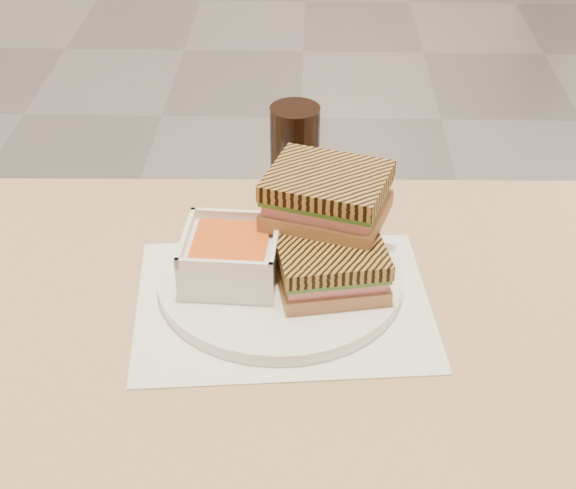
{
  "coord_description": "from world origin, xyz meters",
  "views": [
    {
      "loc": [
        0.03,
        -2.79,
        1.36
      ],
      "look_at": [
        0.01,
        -2.0,
        0.82
      ],
      "focal_mm": 53.64,
      "sensor_mm": 36.0,
      "label": 1
    }
  ],
  "objects_px": {
    "main_table": "(331,417)",
    "cola_glass": "(295,156)",
    "plate": "(280,279)",
    "panini_lower": "(331,266)",
    "soup_bowl": "(231,258)"
  },
  "relations": [
    {
      "from": "plate",
      "to": "soup_bowl",
      "type": "relative_size",
      "value": 2.51
    },
    {
      "from": "soup_bowl",
      "to": "panini_lower",
      "type": "distance_m",
      "value": 0.12
    },
    {
      "from": "soup_bowl",
      "to": "cola_glass",
      "type": "relative_size",
      "value": 0.82
    },
    {
      "from": "main_table",
      "to": "plate",
      "type": "xyz_separation_m",
      "value": [
        -0.06,
        0.1,
        0.12
      ]
    },
    {
      "from": "soup_bowl",
      "to": "panini_lower",
      "type": "height_order",
      "value": "soup_bowl"
    },
    {
      "from": "main_table",
      "to": "cola_glass",
      "type": "relative_size",
      "value": 8.7
    },
    {
      "from": "main_table",
      "to": "plate",
      "type": "height_order",
      "value": "plate"
    },
    {
      "from": "panini_lower",
      "to": "cola_glass",
      "type": "distance_m",
      "value": 0.22
    },
    {
      "from": "plate",
      "to": "cola_glass",
      "type": "distance_m",
      "value": 0.2
    },
    {
      "from": "main_table",
      "to": "plate",
      "type": "relative_size",
      "value": 4.23
    },
    {
      "from": "plate",
      "to": "soup_bowl",
      "type": "height_order",
      "value": "soup_bowl"
    },
    {
      "from": "main_table",
      "to": "cola_glass",
      "type": "bearing_deg",
      "value": 99.66
    },
    {
      "from": "plate",
      "to": "panini_lower",
      "type": "relative_size",
      "value": 2.11
    },
    {
      "from": "soup_bowl",
      "to": "panini_lower",
      "type": "relative_size",
      "value": 0.84
    },
    {
      "from": "panini_lower",
      "to": "cola_glass",
      "type": "xyz_separation_m",
      "value": [
        -0.05,
        0.21,
        0.03
      ]
    }
  ]
}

